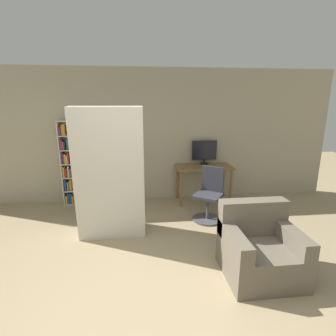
% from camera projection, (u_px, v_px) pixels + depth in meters
% --- Properties ---
extents(ground_plane, '(16.00, 16.00, 0.00)m').
position_uv_depth(ground_plane, '(154.00, 324.00, 2.46)').
color(ground_plane, '#9E8966').
extents(wall_back, '(8.00, 0.06, 2.70)m').
position_uv_depth(wall_back, '(143.00, 136.00, 5.39)').
color(wall_back, tan).
rests_on(wall_back, ground).
extents(desk, '(1.14, 0.61, 0.76)m').
position_uv_depth(desk, '(204.00, 172.00, 5.37)').
color(desk, brown).
rests_on(desk, ground).
extents(monitor, '(0.52, 0.18, 0.50)m').
position_uv_depth(monitor, '(204.00, 151.00, 5.47)').
color(monitor, black).
rests_on(monitor, desk).
extents(office_chair, '(0.61, 0.61, 0.93)m').
position_uv_depth(office_chair, '(209.00, 199.00, 4.61)').
color(office_chair, '#4C4C51').
rests_on(office_chair, ground).
extents(bookshelf, '(0.87, 0.26, 1.69)m').
position_uv_depth(bookshelf, '(80.00, 163.00, 5.25)').
color(bookshelf, beige).
rests_on(bookshelf, ground).
extents(mattress_near, '(1.00, 0.31, 1.98)m').
position_uv_depth(mattress_near, '(110.00, 176.00, 3.80)').
color(mattress_near, beige).
rests_on(mattress_near, ground).
extents(mattress_far, '(1.00, 0.24, 1.98)m').
position_uv_depth(mattress_far, '(112.00, 171.00, 4.10)').
color(mattress_far, beige).
rests_on(mattress_far, ground).
extents(armchair, '(0.85, 0.80, 0.85)m').
position_uv_depth(armchair, '(259.00, 249.00, 3.15)').
color(armchair, '#665B4C').
rests_on(armchair, ground).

